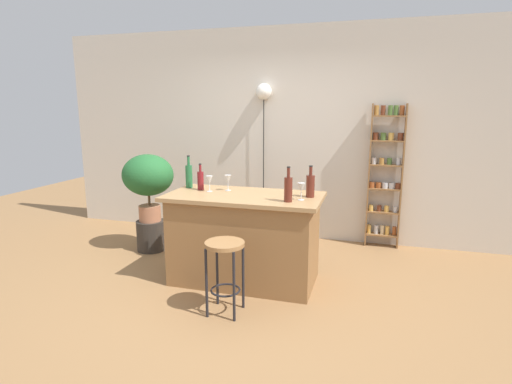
{
  "coord_description": "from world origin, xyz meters",
  "views": [
    {
      "loc": [
        1.23,
        -3.49,
        1.77
      ],
      "look_at": [
        0.05,
        0.55,
        0.89
      ],
      "focal_mm": 28.65,
      "sensor_mm": 36.0,
      "label": 1
    }
  ],
  "objects_px": {
    "potted_plant": "(148,178)",
    "plant_stool": "(151,235)",
    "wine_glass_left": "(209,180)",
    "spice_shelf": "(385,174)",
    "wine_glass_right": "(228,179)",
    "bottle_sauce_amber": "(288,189)",
    "bottle_olive_oil": "(201,180)",
    "wine_glass_center": "(301,188)",
    "bottle_vinegar": "(189,175)",
    "bottle_spirits_clear": "(310,185)",
    "pendant_globe_light": "(264,94)",
    "bar_stool": "(225,260)"
  },
  "relations": [
    {
      "from": "bar_stool",
      "to": "potted_plant",
      "type": "bearing_deg",
      "value": 139.48
    },
    {
      "from": "bottle_spirits_clear",
      "to": "wine_glass_center",
      "type": "bearing_deg",
      "value": -112.15
    },
    {
      "from": "bar_stool",
      "to": "wine_glass_right",
      "type": "relative_size",
      "value": 3.94
    },
    {
      "from": "plant_stool",
      "to": "wine_glass_left",
      "type": "height_order",
      "value": "wine_glass_left"
    },
    {
      "from": "spice_shelf",
      "to": "pendant_globe_light",
      "type": "height_order",
      "value": "pendant_globe_light"
    },
    {
      "from": "bottle_vinegar",
      "to": "plant_stool",
      "type": "bearing_deg",
      "value": 153.2
    },
    {
      "from": "bottle_olive_oil",
      "to": "wine_glass_left",
      "type": "height_order",
      "value": "bottle_olive_oil"
    },
    {
      "from": "bottle_spirits_clear",
      "to": "wine_glass_center",
      "type": "relative_size",
      "value": 1.89
    },
    {
      "from": "plant_stool",
      "to": "bottle_olive_oil",
      "type": "relative_size",
      "value": 1.35
    },
    {
      "from": "potted_plant",
      "to": "spice_shelf",
      "type": "bearing_deg",
      "value": 19.1
    },
    {
      "from": "wine_glass_center",
      "to": "pendant_globe_light",
      "type": "xyz_separation_m",
      "value": [
        -0.81,
        1.62,
        0.91
      ]
    },
    {
      "from": "wine_glass_left",
      "to": "spice_shelf",
      "type": "bearing_deg",
      "value": 39.82
    },
    {
      "from": "bar_stool",
      "to": "pendant_globe_light",
      "type": "relative_size",
      "value": 0.31
    },
    {
      "from": "bottle_spirits_clear",
      "to": "bottle_olive_oil",
      "type": "relative_size",
      "value": 1.11
    },
    {
      "from": "potted_plant",
      "to": "bottle_vinegar",
      "type": "bearing_deg",
      "value": -26.8
    },
    {
      "from": "spice_shelf",
      "to": "wine_glass_center",
      "type": "relative_size",
      "value": 11.05
    },
    {
      "from": "bottle_spirits_clear",
      "to": "spice_shelf",
      "type": "bearing_deg",
      "value": 63.5
    },
    {
      "from": "potted_plant",
      "to": "wine_glass_right",
      "type": "relative_size",
      "value": 5.08
    },
    {
      "from": "wine_glass_center",
      "to": "bar_stool",
      "type": "bearing_deg",
      "value": -131.45
    },
    {
      "from": "wine_glass_center",
      "to": "potted_plant",
      "type": "bearing_deg",
      "value": 162.34
    },
    {
      "from": "bottle_vinegar",
      "to": "wine_glass_right",
      "type": "height_order",
      "value": "bottle_vinegar"
    },
    {
      "from": "wine_glass_left",
      "to": "wine_glass_center",
      "type": "bearing_deg",
      "value": -7.6
    },
    {
      "from": "bar_stool",
      "to": "wine_glass_center",
      "type": "height_order",
      "value": "wine_glass_center"
    },
    {
      "from": "plant_stool",
      "to": "wine_glass_center",
      "type": "distance_m",
      "value": 2.26
    },
    {
      "from": "bottle_vinegar",
      "to": "bottle_spirits_clear",
      "type": "height_order",
      "value": "bottle_vinegar"
    },
    {
      "from": "wine_glass_center",
      "to": "wine_glass_right",
      "type": "height_order",
      "value": "same"
    },
    {
      "from": "wine_glass_right",
      "to": "bottle_sauce_amber",
      "type": "bearing_deg",
      "value": -25.22
    },
    {
      "from": "bottle_olive_oil",
      "to": "wine_glass_center",
      "type": "distance_m",
      "value": 1.12
    },
    {
      "from": "plant_stool",
      "to": "potted_plant",
      "type": "distance_m",
      "value": 0.73
    },
    {
      "from": "bottle_olive_oil",
      "to": "wine_glass_left",
      "type": "relative_size",
      "value": 1.7
    },
    {
      "from": "spice_shelf",
      "to": "plant_stool",
      "type": "xyz_separation_m",
      "value": [
        -2.79,
        -0.96,
        -0.76
      ]
    },
    {
      "from": "potted_plant",
      "to": "wine_glass_right",
      "type": "distance_m",
      "value": 1.26
    },
    {
      "from": "bottle_sauce_amber",
      "to": "bottle_olive_oil",
      "type": "xyz_separation_m",
      "value": [
        -1.0,
        0.29,
        -0.02
      ]
    },
    {
      "from": "bottle_spirits_clear",
      "to": "wine_glass_left",
      "type": "distance_m",
      "value": 1.04
    },
    {
      "from": "spice_shelf",
      "to": "bottle_olive_oil",
      "type": "bearing_deg",
      "value": -143.21
    },
    {
      "from": "bottle_spirits_clear",
      "to": "bottle_olive_oil",
      "type": "distance_m",
      "value": 1.17
    },
    {
      "from": "bottle_spirits_clear",
      "to": "wine_glass_center",
      "type": "distance_m",
      "value": 0.16
    },
    {
      "from": "potted_plant",
      "to": "plant_stool",
      "type": "bearing_deg",
      "value": 90.0
    },
    {
      "from": "bar_stool",
      "to": "pendant_globe_light",
      "type": "xyz_separation_m",
      "value": [
        -0.27,
        2.24,
        1.46
      ]
    },
    {
      "from": "bar_stool",
      "to": "wine_glass_left",
      "type": "relative_size",
      "value": 3.94
    },
    {
      "from": "potted_plant",
      "to": "bottle_sauce_amber",
      "type": "bearing_deg",
      "value": -21.21
    },
    {
      "from": "bottle_sauce_amber",
      "to": "wine_glass_center",
      "type": "xyz_separation_m",
      "value": [
        0.1,
        0.1,
        -0.01
      ]
    },
    {
      "from": "bar_stool",
      "to": "spice_shelf",
      "type": "relative_size",
      "value": 0.36
    },
    {
      "from": "potted_plant",
      "to": "pendant_globe_light",
      "type": "xyz_separation_m",
      "value": [
        1.19,
        0.99,
        1.02
      ]
    },
    {
      "from": "spice_shelf",
      "to": "plant_stool",
      "type": "relative_size",
      "value": 4.8
    },
    {
      "from": "bottle_olive_oil",
      "to": "wine_glass_left",
      "type": "distance_m",
      "value": 0.14
    },
    {
      "from": "wine_glass_center",
      "to": "wine_glass_right",
      "type": "bearing_deg",
      "value": 163.87
    },
    {
      "from": "bottle_sauce_amber",
      "to": "wine_glass_center",
      "type": "relative_size",
      "value": 2.0
    },
    {
      "from": "plant_stool",
      "to": "bottle_sauce_amber",
      "type": "xyz_separation_m",
      "value": [
        1.9,
        -0.74,
        0.85
      ]
    },
    {
      "from": "pendant_globe_light",
      "to": "bottle_spirits_clear",
      "type": "bearing_deg",
      "value": -59.45
    }
  ]
}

